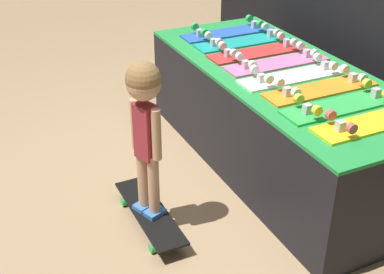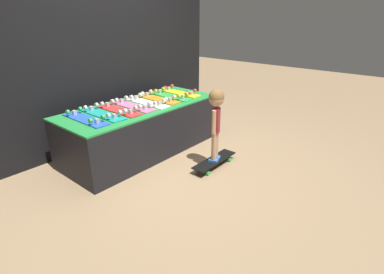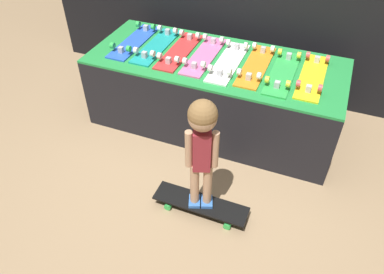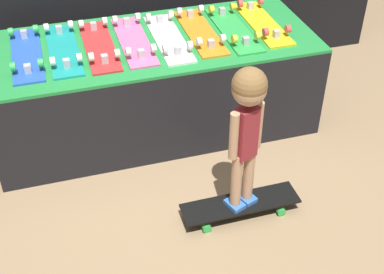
{
  "view_description": "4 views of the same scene",
  "coord_description": "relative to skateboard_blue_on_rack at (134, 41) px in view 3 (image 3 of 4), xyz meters",
  "views": [
    {
      "loc": [
        2.56,
        -1.24,
        1.94
      ],
      "look_at": [
        0.07,
        -0.05,
        0.38
      ],
      "focal_mm": 50.0,
      "sensor_mm": 36.0,
      "label": 1
    },
    {
      "loc": [
        -2.47,
        -2.34,
        1.79
      ],
      "look_at": [
        0.11,
        -0.17,
        0.38
      ],
      "focal_mm": 28.0,
      "sensor_mm": 36.0,
      "label": 2
    },
    {
      "loc": [
        0.85,
        -2.04,
        2.23
      ],
      "look_at": [
        0.06,
        -0.07,
        0.38
      ],
      "focal_mm": 35.0,
      "sensor_mm": 36.0,
      "label": 3
    },
    {
      "loc": [
        -0.64,
        -2.46,
        2.29
      ],
      "look_at": [
        0.05,
        -0.13,
        0.42
      ],
      "focal_mm": 50.0,
      "sensor_mm": 36.0,
      "label": 4
    }
  ],
  "objects": [
    {
      "name": "ground_plane",
      "position": [
        0.79,
        -0.65,
        -0.68
      ],
      "size": [
        16.0,
        16.0,
        0.0
      ],
      "primitive_type": "plane",
      "color": "#9E7F5B"
    },
    {
      "name": "display_rack",
      "position": [
        0.79,
        -0.03,
        -0.35
      ],
      "size": [
        2.15,
        0.89,
        0.66
      ],
      "color": "black",
      "rests_on": "ground_plane"
    },
    {
      "name": "skateboard_blue_on_rack",
      "position": [
        0.0,
        0.0,
        0.0
      ],
      "size": [
        0.19,
        0.7,
        0.09
      ],
      "color": "blue",
      "rests_on": "display_rack"
    },
    {
      "name": "skateboard_teal_on_rack",
      "position": [
        0.23,
        -0.0,
        0.0
      ],
      "size": [
        0.19,
        0.7,
        0.09
      ],
      "color": "teal",
      "rests_on": "display_rack"
    },
    {
      "name": "skateboard_red_on_rack",
      "position": [
        0.45,
        -0.01,
        0.0
      ],
      "size": [
        0.19,
        0.7,
        0.09
      ],
      "color": "red",
      "rests_on": "display_rack"
    },
    {
      "name": "skateboard_pink_on_rack",
      "position": [
        0.68,
        -0.01,
        0.0
      ],
      "size": [
        0.19,
        0.7,
        0.09
      ],
      "color": "pink",
      "rests_on": "display_rack"
    },
    {
      "name": "skateboard_white_on_rack",
      "position": [
        0.9,
        -0.04,
        0.0
      ],
      "size": [
        0.19,
        0.7,
        0.09
      ],
      "color": "white",
      "rests_on": "display_rack"
    },
    {
      "name": "skateboard_orange_on_rack",
      "position": [
        1.13,
        -0.01,
        0.0
      ],
      "size": [
        0.19,
        0.7,
        0.09
      ],
      "color": "orange",
      "rests_on": "display_rack"
    },
    {
      "name": "skateboard_green_on_rack",
      "position": [
        1.35,
        -0.04,
        0.0
      ],
      "size": [
        0.19,
        0.7,
        0.09
      ],
      "color": "green",
      "rests_on": "display_rack"
    },
    {
      "name": "skateboard_yellow_on_rack",
      "position": [
        1.58,
        -0.01,
        0.0
      ],
      "size": [
        0.19,
        0.7,
        0.09
      ],
      "color": "yellow",
      "rests_on": "display_rack"
    },
    {
      "name": "skateboard_on_floor",
      "position": [
        1.05,
        -1.06,
        -0.6
      ],
      "size": [
        0.7,
        0.18,
        0.09
      ],
      "color": "black",
      "rests_on": "ground_plane"
    },
    {
      "name": "child",
      "position": [
        1.05,
        -1.06,
        0.04
      ],
      "size": [
        0.21,
        0.18,
        0.9
      ],
      "rotation": [
        0.0,
        0.0,
        0.35
      ],
      "color": "#3870C6",
      "rests_on": "skateboard_on_floor"
    }
  ]
}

